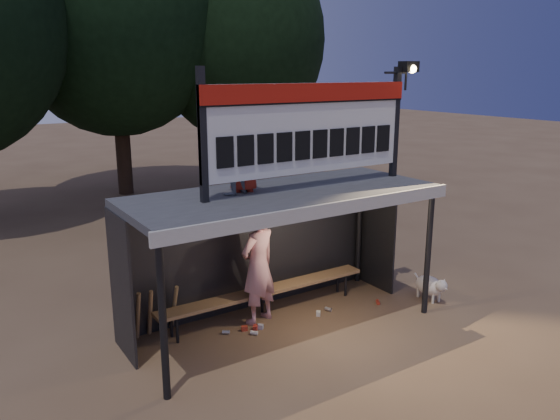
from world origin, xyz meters
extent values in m
plane|color=brown|center=(0.00, 0.00, 0.00)|extent=(80.00, 80.00, 0.00)
imported|color=silver|center=(-0.23, 0.40, 1.00)|extent=(0.84, 0.67, 2.00)
imported|color=gray|center=(-0.78, 0.24, 2.84)|extent=(0.59, 0.51, 1.04)
imported|color=#A52619|center=(-0.53, 0.32, 2.88)|extent=(0.64, 0.52, 1.12)
cube|color=#3A3A3C|center=(0.00, 0.00, 2.26)|extent=(5.00, 2.00, 0.12)
cube|color=beige|center=(0.00, -1.02, 2.22)|extent=(5.10, 0.06, 0.20)
cylinder|color=black|center=(-2.40, -0.90, 1.10)|extent=(0.10, 0.10, 2.20)
cylinder|color=black|center=(2.40, -0.90, 1.10)|extent=(0.10, 0.10, 2.20)
cylinder|color=black|center=(-2.40, 0.90, 1.10)|extent=(0.10, 0.10, 2.20)
cylinder|color=black|center=(2.40, 0.90, 1.10)|extent=(0.10, 0.10, 2.20)
cube|color=black|center=(0.00, 1.00, 1.10)|extent=(5.00, 0.04, 2.20)
cube|color=black|center=(-2.50, 0.50, 1.10)|extent=(0.04, 1.00, 2.20)
cube|color=black|center=(2.50, 0.50, 1.10)|extent=(0.04, 1.00, 2.20)
cylinder|color=black|center=(0.00, 1.00, 2.15)|extent=(5.00, 0.06, 0.06)
cube|color=black|center=(-1.35, 0.00, 3.27)|extent=(0.10, 0.10, 1.90)
cube|color=black|center=(2.35, 0.00, 3.27)|extent=(0.10, 0.10, 1.90)
cube|color=silver|center=(0.50, 0.00, 3.27)|extent=(3.80, 0.08, 1.40)
cube|color=#B0170C|center=(0.50, -0.05, 3.83)|extent=(3.80, 0.04, 0.28)
cube|color=black|center=(0.50, -0.06, 3.68)|extent=(3.80, 0.02, 0.03)
cube|color=black|center=(-1.03, -0.05, 3.02)|extent=(0.27, 0.03, 0.45)
cube|color=black|center=(-0.69, -0.05, 3.02)|extent=(0.27, 0.03, 0.45)
cube|color=black|center=(-0.35, -0.05, 3.02)|extent=(0.27, 0.03, 0.45)
cube|color=black|center=(-0.01, -0.05, 3.02)|extent=(0.27, 0.03, 0.45)
cube|color=black|center=(0.33, -0.05, 3.02)|extent=(0.27, 0.03, 0.45)
cube|color=black|center=(0.67, -0.05, 3.02)|extent=(0.27, 0.03, 0.45)
cube|color=black|center=(1.01, -0.05, 3.02)|extent=(0.27, 0.03, 0.45)
cube|color=black|center=(1.35, -0.05, 3.02)|extent=(0.27, 0.03, 0.45)
cube|color=black|center=(1.69, -0.05, 3.02)|extent=(0.27, 0.03, 0.45)
cube|color=black|center=(2.03, -0.05, 3.02)|extent=(0.27, 0.03, 0.45)
cylinder|color=black|center=(2.30, 0.00, 4.12)|extent=(0.50, 0.04, 0.04)
cylinder|color=black|center=(2.55, 0.00, 3.97)|extent=(0.04, 0.04, 0.30)
cube|color=black|center=(2.55, -0.05, 4.22)|extent=(0.30, 0.22, 0.18)
sphere|color=#FFD88C|center=(2.55, -0.14, 4.18)|extent=(0.14, 0.14, 0.14)
cube|color=#977047|center=(0.00, 0.55, 0.45)|extent=(4.00, 0.35, 0.06)
cylinder|color=black|center=(-1.70, 0.43, 0.23)|extent=(0.05, 0.05, 0.45)
cylinder|color=black|center=(-1.70, 0.67, 0.23)|extent=(0.05, 0.05, 0.45)
cylinder|color=black|center=(0.00, 0.43, 0.23)|extent=(0.05, 0.05, 0.45)
cylinder|color=black|center=(0.00, 0.67, 0.23)|extent=(0.05, 0.05, 0.45)
cylinder|color=black|center=(1.70, 0.43, 0.23)|extent=(0.05, 0.05, 0.45)
cylinder|color=black|center=(1.70, 0.67, 0.23)|extent=(0.05, 0.05, 0.45)
cylinder|color=#312015|center=(1.00, 11.50, 2.09)|extent=(0.50, 0.50, 4.18)
ellipsoid|color=black|center=(1.00, 11.50, 6.18)|extent=(7.22, 7.22, 8.36)
cylinder|color=#301D15|center=(5.00, 10.50, 1.76)|extent=(0.50, 0.50, 3.52)
ellipsoid|color=black|center=(5.00, 10.50, 5.20)|extent=(6.08, 6.08, 7.04)
ellipsoid|color=silver|center=(2.90, -0.54, 0.27)|extent=(0.36, 0.58, 0.36)
sphere|color=beige|center=(2.90, -0.82, 0.36)|extent=(0.22, 0.22, 0.22)
cone|color=beige|center=(2.90, -0.92, 0.34)|extent=(0.10, 0.10, 0.10)
cone|color=beige|center=(2.85, -0.84, 0.46)|extent=(0.06, 0.06, 0.07)
cone|color=beige|center=(2.95, -0.84, 0.46)|extent=(0.06, 0.06, 0.07)
cylinder|color=beige|center=(2.82, -0.72, 0.09)|extent=(0.05, 0.05, 0.18)
cylinder|color=beige|center=(2.98, -0.72, 0.09)|extent=(0.05, 0.05, 0.18)
cylinder|color=beige|center=(2.82, -0.36, 0.09)|extent=(0.05, 0.05, 0.18)
cylinder|color=beige|center=(2.98, -0.36, 0.09)|extent=(0.05, 0.05, 0.18)
cylinder|color=beige|center=(2.90, -0.24, 0.34)|extent=(0.04, 0.16, 0.14)
cylinder|color=olive|center=(-2.18, 0.82, 0.43)|extent=(0.07, 0.27, 0.84)
cylinder|color=olive|center=(-1.98, 0.82, 0.43)|extent=(0.08, 0.30, 0.83)
cylinder|color=black|center=(-1.78, 0.82, 0.43)|extent=(0.09, 0.33, 0.83)
cylinder|color=#9D7A49|center=(-1.58, 0.82, 0.43)|extent=(0.08, 0.35, 0.82)
cube|color=#B4331E|center=(-0.62, 0.22, 0.04)|extent=(0.12, 0.10, 0.08)
cylinder|color=#BCBDC2|center=(-0.93, 0.28, 0.04)|extent=(0.14, 0.12, 0.07)
cube|color=beige|center=(0.75, 0.01, 0.04)|extent=(0.12, 0.12, 0.08)
cylinder|color=#A72E1C|center=(1.96, -0.19, 0.04)|extent=(0.12, 0.14, 0.07)
cube|color=#AFB0B4|center=(-0.37, 0.13, 0.04)|extent=(0.12, 0.12, 0.08)
cylinder|color=silver|center=(-0.55, 0.00, 0.04)|extent=(0.13, 0.13, 0.07)
cube|color=#B02C1E|center=(-0.45, 0.14, 0.04)|extent=(0.12, 0.12, 0.08)
cylinder|color=silver|center=(1.01, 0.07, 0.04)|extent=(0.10, 0.13, 0.07)
camera|label=1|loc=(-4.58, -6.99, 4.16)|focal=35.00mm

